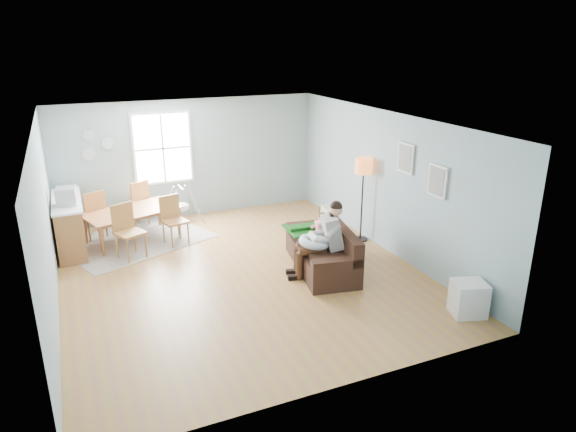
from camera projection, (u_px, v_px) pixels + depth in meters
name	position (u px, v px, depth m)	size (l,w,h in m)	color
room	(236.00, 138.00, 8.39)	(8.40, 9.40, 3.90)	#AF853E
window	(163.00, 148.00, 11.41)	(1.32, 0.08, 1.62)	white
pictures	(421.00, 169.00, 8.79)	(0.05, 1.34, 0.74)	white
wall_plates	(95.00, 145.00, 10.83)	(0.67, 0.02, 0.66)	#9CAEBB
sofa	(324.00, 253.00, 9.30)	(1.23, 2.16, 0.82)	black
green_throw	(311.00, 228.00, 9.83)	(0.93, 0.74, 0.04)	#145A1A
beige_pillow	(328.00, 219.00, 9.69)	(0.13, 0.46, 0.46)	#C6B897
father	(323.00, 237.00, 8.87)	(1.03, 0.62, 1.36)	gray
nursing_pillow	(314.00, 242.00, 8.86)	(0.54, 0.54, 0.15)	#C9EBFB
infant	(314.00, 237.00, 8.87)	(0.14, 0.36, 0.13)	silver
toddler	(318.00, 229.00, 9.33)	(0.52, 0.32, 0.77)	white
floor_lamp	(363.00, 173.00, 10.21)	(0.35, 0.35, 1.73)	black
storage_cube	(468.00, 298.00, 7.72)	(0.59, 0.55, 0.53)	white
rug	(135.00, 240.00, 10.65)	(2.77, 2.10, 0.01)	#A49E96
dining_table	(134.00, 226.00, 10.54)	(1.85, 1.03, 0.65)	brown
chair_sw	(127.00, 227.00, 9.66)	(0.63, 0.63, 1.04)	brown
chair_se	(173.00, 216.00, 10.36)	(0.55, 0.55, 0.99)	brown
chair_nw	(94.00, 211.00, 10.56)	(0.61, 0.61, 1.03)	brown
chair_ne	(137.00, 200.00, 11.24)	(0.64, 0.64, 1.05)	brown
counter	(70.00, 224.00, 10.06)	(0.54, 1.83, 1.02)	brown
monitor	(66.00, 196.00, 9.54)	(0.39, 0.38, 0.33)	#ACACB1
baby_swing	(182.00, 206.00, 11.62)	(0.83, 0.85, 0.82)	#ACACB1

